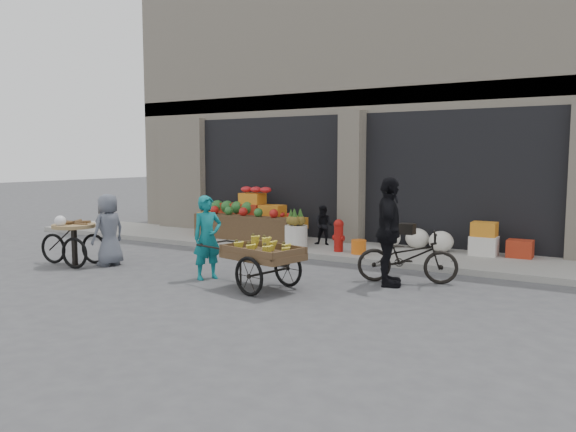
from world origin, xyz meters
The scene contains 15 objects.
ground centered at (0.00, 0.00, 0.00)m, with size 80.00×80.00×0.00m, color #424244.
sidewalk centered at (0.00, 4.10, 0.06)m, with size 18.00×2.20×0.12m, color gray.
building centered at (0.00, 8.03, 3.37)m, with size 14.00×6.45×7.00m.
fruit_display centered at (-2.48, 4.38, 0.67)m, with size 3.10×1.12×1.24m.
pineapple_bin centered at (-0.75, 3.60, 0.37)m, with size 0.52×0.52×0.50m, color silver.
fire_hydrant centered at (0.35, 3.55, 0.50)m, with size 0.22×0.22×0.71m.
orange_bucket centered at (0.85, 3.50, 0.27)m, with size 0.32×0.32×0.30m, color orange.
right_bay_goods centered at (2.61, 4.70, 0.41)m, with size 3.35×0.60×0.70m.
seated_person centered at (-0.35, 4.20, 0.58)m, with size 0.45×0.35×0.93m, color black.
banana_cart centered at (0.57, 0.15, 0.65)m, with size 2.26×1.28×0.89m.
vendor_woman centered at (-0.69, 0.33, 0.75)m, with size 0.55×0.36×1.50m, color #0F7077.
tricycle_cart centered at (-3.82, -0.04, 0.57)m, with size 1.46×0.97×0.95m.
vendor_grey centered at (-3.20, 0.31, 0.72)m, with size 0.71×0.46×1.45m, color slate.
bicycle centered at (2.47, 1.87, 0.45)m, with size 0.60×1.72×0.90m, color black.
cyclist centered at (2.27, 1.47, 0.92)m, with size 1.08×0.45×1.85m, color black.
Camera 1 is at (5.60, -7.43, 2.17)m, focal length 35.00 mm.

